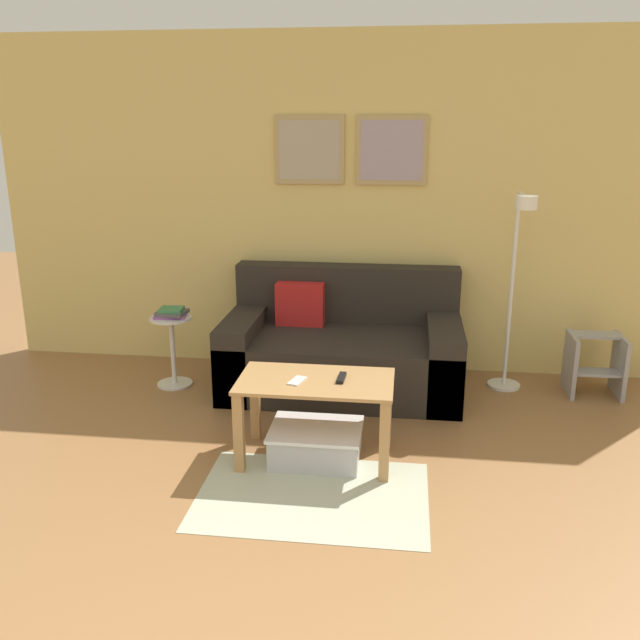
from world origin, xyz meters
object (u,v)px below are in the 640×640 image
storage_bin (316,443)px  coffee_table (316,397)px  floor_lamp (515,280)px  book_stack (171,313)px  remote_control (342,378)px  step_stool (595,363)px  side_table (173,345)px  cell_phone (297,381)px  couch (342,350)px

storage_bin → coffee_table: bearing=100.1°
coffee_table → floor_lamp: (1.25, 1.15, 0.46)m
book_stack → remote_control: size_ratio=1.62×
storage_bin → book_stack: 1.65m
remote_control → step_stool: remote_control is taller
coffee_table → book_stack: (-1.20, 1.00, 0.18)m
book_stack → floor_lamp: bearing=3.4°
remote_control → step_stool: 2.12m
side_table → remote_control: bearing=-35.9°
storage_bin → side_table: size_ratio=1.00×
floor_lamp → cell_phone: bearing=-138.7°
floor_lamp → book_stack: size_ratio=5.95×
remote_control → book_stack: bearing=146.5°
couch → coffee_table: (-0.04, -1.13, 0.10)m
coffee_table → book_stack: size_ratio=3.65×
couch → remote_control: (0.10, -1.11, 0.21)m
remote_control → cell_phone: remote_control is taller
storage_bin → book_stack: book_stack is taller
side_table → cell_phone: size_ratio=3.79×
step_stool → remote_control: bearing=-145.0°
side_table → book_stack: 0.25m
side_table → remote_control: (1.35, -0.98, 0.19)m
side_table → book_stack: (0.01, -0.00, 0.25)m
book_stack → cell_phone: book_stack is taller
couch → side_table: couch is taller
floor_lamp → coffee_table: bearing=-137.4°
floor_lamp → remote_control: size_ratio=9.66×
book_stack → remote_control: (1.35, -0.98, -0.06)m
remote_control → step_stool: (1.72, 1.20, -0.27)m
storage_bin → cell_phone: size_ratio=3.80×
book_stack → cell_phone: size_ratio=1.74×
cell_phone → step_stool: bearing=49.0°
coffee_table → book_stack: 1.57m
cell_phone → coffee_table: bearing=37.6°
storage_bin → couch: bearing=88.0°
book_stack → side_table: bearing=177.8°
coffee_table → floor_lamp: size_ratio=0.61×
book_stack → cell_phone: (1.10, -1.04, -0.07)m
floor_lamp → cell_phone: floor_lamp is taller
storage_bin → book_stack: size_ratio=2.19×
coffee_table → floor_lamp: bearing=42.6°
storage_bin → cell_phone: 0.41m
couch → storage_bin: 1.17m
step_stool → floor_lamp: bearing=-172.7°
book_stack → step_stool: 3.09m
floor_lamp → side_table: size_ratio=2.73×
floor_lamp → side_table: (-2.46, -0.15, -0.53)m
floor_lamp → step_stool: 0.87m
cell_phone → floor_lamp: bearing=57.5°
floor_lamp → cell_phone: 1.83m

